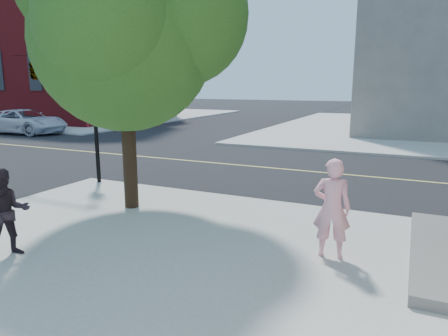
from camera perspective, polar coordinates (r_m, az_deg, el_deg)
The scene contains 10 objects.
ground at distance 13.18m, azimuth -14.81°, elevation -2.28°, with size 140.00×140.00×0.00m, color black.
road_ew at distance 16.80m, azimuth -5.01°, elevation 1.02°, with size 140.00×9.00×0.01m, color black.
sidewalk_nw at distance 44.34m, azimuth -20.12°, elevation 6.98°, with size 26.00×25.00×0.12m, color #ADADA7.
church at distance 39.86m, azimuth -21.35°, elevation 16.74°, with size 15.20×12.00×14.40m.
office_block at distance 51.66m, azimuth -27.87°, elevation 17.02°, with size 12.00×14.08×18.00m.
man_on_phone at distance 7.26m, azimuth 14.81°, elevation -5.46°, with size 0.64×0.42×1.74m, color #FAA3B2.
pedestrian at distance 8.00m, azimuth -28.08°, elevation -5.56°, with size 0.76×0.59×1.56m, color black.
street_tree at distance 9.97m, azimuth -13.29°, elevation 19.62°, with size 5.13×4.66×6.81m.
signal_pole at distance 14.30m, azimuth -23.97°, elevation 12.27°, with size 3.65×0.41×4.12m.
car_a at distance 28.91m, azimuth -26.06°, elevation 5.84°, with size 2.54×5.52×1.53m, color silver.
Camera 1 is at (8.28, -9.79, 3.07)m, focal length 32.78 mm.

